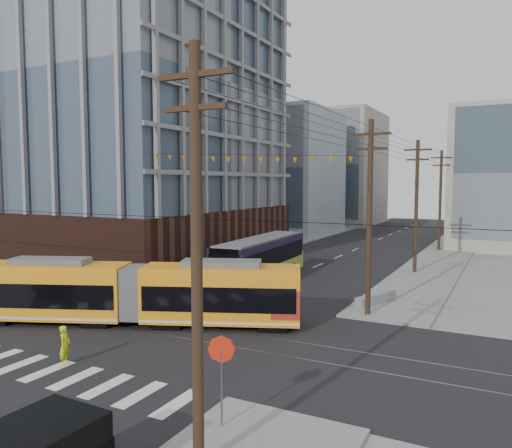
{
  "coord_description": "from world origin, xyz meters",
  "views": [
    {
      "loc": [
        15.56,
        -16.4,
        7.58
      ],
      "look_at": [
        0.95,
        11.89,
        4.89
      ],
      "focal_mm": 35.0,
      "sensor_mm": 36.0,
      "label": 1
    }
  ],
  "objects": [
    {
      "name": "bg_bldg_nw_near",
      "position": [
        -17.0,
        52.0,
        9.0
      ],
      "size": [
        18.0,
        16.0,
        18.0
      ],
      "primitive_type": "cube",
      "color": "#8C99A5",
      "rests_on": "ground"
    },
    {
      "name": "office_building",
      "position": [
        -22.0,
        23.0,
        14.3
      ],
      "size": [
        30.0,
        25.0,
        28.6
      ],
      "primitive_type": "cube",
      "color": "#381E16",
      "rests_on": "ground"
    },
    {
      "name": "stop_sign",
      "position": [
        7.91,
        -3.86,
        1.38
      ],
      "size": [
        1.08,
        1.08,
        2.77
      ],
      "primitive_type": null,
      "rotation": [
        0.0,
        0.0,
        0.35
      ],
      "color": "red",
      "rests_on": "ground"
    },
    {
      "name": "pedestrian",
      "position": [
        -0.73,
        -2.14,
        0.83
      ],
      "size": [
        0.61,
        0.71,
        1.65
      ],
      "primitive_type": "imported",
      "rotation": [
        0.0,
        0.0,
        1.99
      ],
      "color": "#CADE0F",
      "rests_on": "ground"
    },
    {
      "name": "parked_car_silver",
      "position": [
        -5.48,
        14.32,
        0.72
      ],
      "size": [
        1.66,
        4.39,
        1.43
      ],
      "primitive_type": "imported",
      "rotation": [
        0.0,
        0.0,
        3.11
      ],
      "color": "#9DA4AF",
      "rests_on": "ground"
    },
    {
      "name": "streetcar",
      "position": [
        -2.13,
        3.83,
        1.68
      ],
      "size": [
        17.09,
        8.98,
        3.37
      ],
      "primitive_type": null,
      "rotation": [
        0.0,
        0.0,
        0.39
      ],
      "color": "orange",
      "rests_on": "ground"
    },
    {
      "name": "parked_car_white",
      "position": [
        -6.03,
        20.45,
        0.73
      ],
      "size": [
        2.06,
        5.05,
        1.46
      ],
      "primitive_type": "imported",
      "rotation": [
        0.0,
        0.0,
        3.14
      ],
      "color": "silver",
      "rests_on": "ground"
    },
    {
      "name": "utility_pole_near",
      "position": [
        8.5,
        -6.0,
        5.5
      ],
      "size": [
        0.3,
        0.3,
        11.0
      ],
      "primitive_type": "cylinder",
      "color": "black",
      "rests_on": "ground"
    },
    {
      "name": "city_bus",
      "position": [
        -1.32,
        17.13,
        1.71
      ],
      "size": [
        3.27,
        12.22,
        3.43
      ],
      "primitive_type": null,
      "rotation": [
        0.0,
        0.0,
        0.05
      ],
      "color": "black",
      "rests_on": "ground"
    },
    {
      "name": "bg_bldg_nw_far",
      "position": [
        -14.0,
        72.0,
        10.0
      ],
      "size": [
        16.0,
        18.0,
        20.0
      ],
      "primitive_type": "cube",
      "color": "gray",
      "rests_on": "ground"
    },
    {
      "name": "ground",
      "position": [
        0.0,
        0.0,
        0.0
      ],
      "size": [
        160.0,
        160.0,
        0.0
      ],
      "primitive_type": "plane",
      "color": "slate"
    },
    {
      "name": "parked_car_grey",
      "position": [
        -5.25,
        22.56,
        0.68
      ],
      "size": [
        3.93,
        5.4,
        1.37
      ],
      "primitive_type": "imported",
      "rotation": [
        0.0,
        0.0,
        2.76
      ],
      "color": "slate",
      "rests_on": "ground"
    },
    {
      "name": "jersey_barrier",
      "position": [
        8.3,
        13.71,
        0.36
      ],
      "size": [
        2.02,
        3.67,
        0.72
      ],
      "primitive_type": "cube",
      "rotation": [
        0.0,
        0.0,
        -0.36
      ],
      "color": "slate",
      "rests_on": "ground"
    },
    {
      "name": "utility_pole_far",
      "position": [
        8.5,
        56.0,
        5.5
      ],
      "size": [
        0.3,
        0.3,
        11.0
      ],
      "primitive_type": "cylinder",
      "color": "black",
      "rests_on": "ground"
    }
  ]
}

